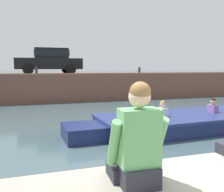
{
  "coord_description": "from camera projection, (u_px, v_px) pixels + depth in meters",
  "views": [
    {
      "loc": [
        -2.03,
        -2.56,
        1.96
      ],
      "look_at": [
        0.09,
        4.08,
        1.18
      ],
      "focal_mm": 40.0,
      "sensor_mm": 36.0,
      "label": 1
    }
  ],
  "objects": [
    {
      "name": "far_wall_coping",
      "position": [
        70.0,
        74.0,
        14.21
      ],
      "size": [
        60.0,
        0.24,
        0.08
      ],
      "primitive_type": "cube",
      "color": "brown",
      "rests_on": "far_quay_wall"
    },
    {
      "name": "ground_plane",
      "position": [
        95.0,
        124.0,
        8.76
      ],
      "size": [
        400.0,
        400.0,
        0.0
      ],
      "primitive_type": "plane",
      "color": "#3D5156"
    },
    {
      "name": "mooring_bollard_mid",
      "position": [
        36.0,
        70.0,
        13.76
      ],
      "size": [
        0.15,
        0.15,
        0.45
      ],
      "color": "#2D2B28",
      "rests_on": "far_quay_wall"
    },
    {
      "name": "far_quay_wall",
      "position": [
        64.0,
        85.0,
        17.03
      ],
      "size": [
        60.0,
        6.0,
        1.6
      ],
      "primitive_type": "cube",
      "color": "brown",
      "rests_on": "ground"
    },
    {
      "name": "person_seated_left",
      "position": [
        137.0,
        146.0,
        2.3
      ],
      "size": [
        0.54,
        0.54,
        0.96
      ],
      "color": "#282833",
      "rests_on": "near_quay"
    },
    {
      "name": "motorboat_passing",
      "position": [
        178.0,
        122.0,
        7.91
      ],
      "size": [
        6.83,
        2.44,
        0.97
      ],
      "color": "navy",
      "rests_on": "ground"
    },
    {
      "name": "mooring_bollard_east",
      "position": [
        139.0,
        70.0,
        15.64
      ],
      "size": [
        0.15,
        0.15,
        0.45
      ],
      "color": "#2D2B28",
      "rests_on": "far_quay_wall"
    },
    {
      "name": "car_left_inner_black",
      "position": [
        50.0,
        60.0,
        15.02
      ],
      "size": [
        3.87,
        2.0,
        1.54
      ],
      "color": "black",
      "rests_on": "far_quay_wall"
    }
  ]
}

